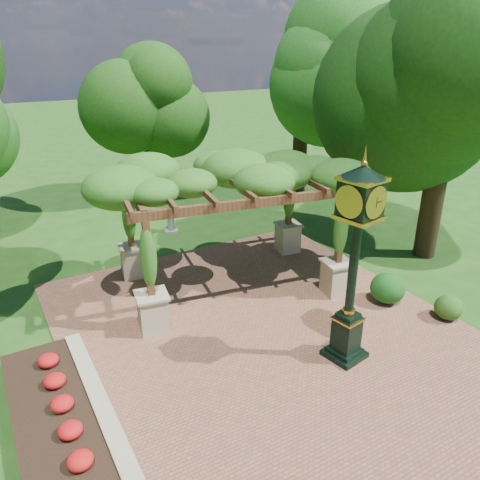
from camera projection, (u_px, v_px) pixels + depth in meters
ground at (290, 355)px, 11.63m from camera, size 120.00×120.00×0.00m
brick_plaza at (268, 334)px, 12.42m from camera, size 10.00×12.00×0.04m
border_wall at (99, 402)px, 9.83m from camera, size 0.35×5.00×0.40m
flower_bed at (54, 419)px, 9.43m from camera, size 1.50×5.00×0.36m
pedestal_clock at (355, 249)px, 10.42m from camera, size 1.12×1.12×4.91m
pergola at (230, 183)px, 13.70m from camera, size 7.09×5.08×4.11m
sundial at (171, 222)px, 19.02m from camera, size 0.65×0.65×0.94m
shrub_front at (449, 307)px, 12.99m from camera, size 0.88×0.88×0.69m
shrub_mid at (388, 288)px, 13.78m from camera, size 1.28×1.28×0.91m
shrub_back at (285, 228)px, 18.51m from camera, size 0.80×0.80×0.71m
tree_north at (147, 100)px, 21.74m from camera, size 3.89×3.89×6.83m
tree_east_far at (304, 72)px, 21.04m from camera, size 5.04×5.04×8.60m
tree_east_near at (451, 89)px, 14.87m from camera, size 5.86×5.86×8.44m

